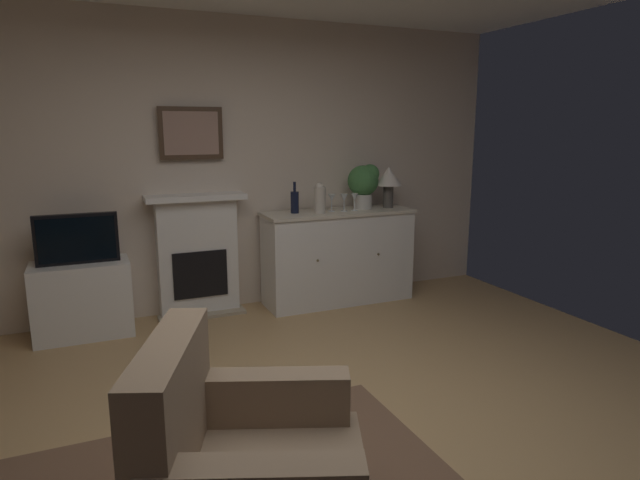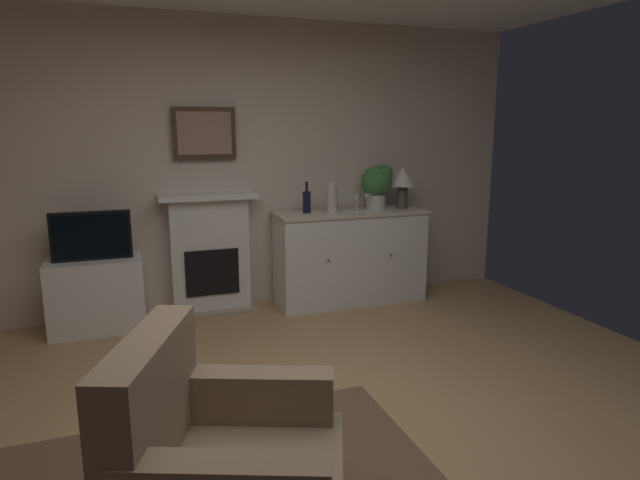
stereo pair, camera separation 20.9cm
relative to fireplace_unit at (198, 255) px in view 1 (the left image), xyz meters
name	(u,v)px [view 1 (the left image)]	position (x,y,z in m)	size (l,w,h in m)	color
ground_plane	(350,456)	(0.31, -2.47, -0.60)	(5.56, 5.25, 0.10)	tan
wall_rear	(225,167)	(0.31, 0.13, 0.77)	(5.56, 0.06, 2.64)	beige
fireplace_unit	(198,255)	(0.00, 0.00, 0.00)	(0.87, 0.30, 1.10)	white
framed_picture	(191,133)	(0.00, 0.05, 1.08)	(0.55, 0.04, 0.45)	#473323
sideboard_cabinet	(338,256)	(1.31, -0.18, -0.10)	(1.46, 0.49, 0.90)	white
table_lamp	(389,179)	(1.86, -0.18, 0.63)	(0.26, 0.26, 0.40)	#4C4742
wine_bottle	(295,202)	(0.89, -0.14, 0.46)	(0.08, 0.08, 0.29)	black
wine_glass_left	(332,199)	(1.24, -0.18, 0.47)	(0.07, 0.07, 0.16)	silver
wine_glass_center	(344,198)	(1.35, -0.22, 0.47)	(0.07, 0.07, 0.16)	silver
wine_glass_right	(355,198)	(1.46, -0.22, 0.47)	(0.07, 0.07, 0.16)	silver
vase_decorative	(320,198)	(1.10, -0.23, 0.49)	(0.11, 0.11, 0.28)	beige
tv_cabinet	(83,299)	(-0.97, -0.16, -0.24)	(0.75, 0.42, 0.61)	white
tv_set	(77,239)	(-0.98, -0.19, 0.26)	(0.62, 0.07, 0.40)	black
potted_plant_small	(364,182)	(1.61, -0.13, 0.61)	(0.30, 0.30, 0.43)	beige
armchair	(244,474)	(-0.41, -3.00, -0.17)	(1.03, 1.00, 0.92)	#8C7259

